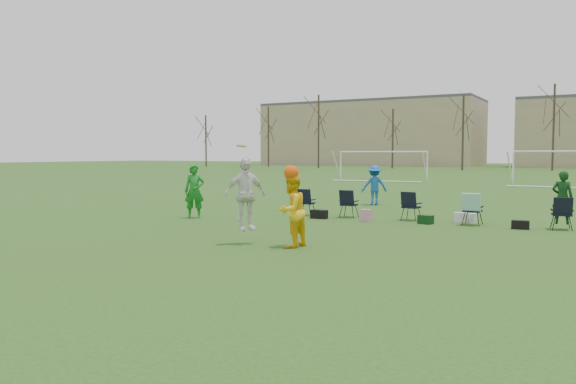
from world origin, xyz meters
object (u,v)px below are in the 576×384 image
Objects in this scene: fielder_green_near at (194,191)px; fielder_blue at (374,185)px; goal_mid at (571,158)px; center_contest at (270,202)px; goal_left at (383,158)px.

fielder_green_near is 8.63m from fielder_blue.
fielder_green_near is at bearing 31.56° from fielder_blue.
fielder_green_near reaches higher than fielder_blue.
goal_mid is (10.38, 26.97, 0.99)m from fielder_green_near.
center_contest is 0.33× the size of goal_left.
goal_left reaches higher than fielder_green_near.
fielder_blue is at bearing -105.35° from goal_mid.
goal_left is at bearing 105.36° from center_contest.
fielder_blue is 11.70m from center_contest.
center_contest reaches higher than goal_mid.
center_contest reaches higher than fielder_blue.
goal_mid is (5.01, 30.73, 0.86)m from center_contest.
goal_mid reaches higher than fielder_blue.
goal_mid is (6.72, 19.15, 1.06)m from fielder_blue.
goal_mid is at bearing -13.13° from goal_left.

